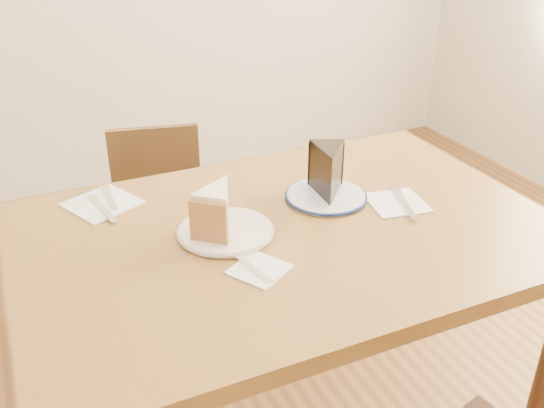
% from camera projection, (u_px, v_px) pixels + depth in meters
% --- Properties ---
extents(table, '(1.20, 0.80, 0.75)m').
position_uv_depth(table, '(289.00, 264.00, 1.42)').
color(table, '#533616').
rests_on(table, ground).
extents(chair_far, '(0.43, 0.43, 0.72)m').
position_uv_depth(chair_far, '(161.00, 227.00, 2.06)').
color(chair_far, black).
rests_on(chair_far, ground).
extents(plate_cream, '(0.21, 0.21, 0.01)m').
position_uv_depth(plate_cream, '(226.00, 231.00, 1.35)').
color(plate_cream, white).
rests_on(plate_cream, table).
extents(plate_navy, '(0.19, 0.19, 0.01)m').
position_uv_depth(plate_navy, '(326.00, 196.00, 1.50)').
color(plate_navy, white).
rests_on(plate_navy, table).
extents(carrot_cake, '(0.14, 0.14, 0.09)m').
position_uv_depth(carrot_cake, '(219.00, 209.00, 1.33)').
color(carrot_cake, beige).
rests_on(carrot_cake, plate_cream).
extents(chocolate_cake, '(0.13, 0.14, 0.11)m').
position_uv_depth(chocolate_cake, '(328.00, 174.00, 1.46)').
color(chocolate_cake, black).
rests_on(chocolate_cake, plate_navy).
extents(napkin_cream, '(0.14, 0.14, 0.00)m').
position_uv_depth(napkin_cream, '(259.00, 269.00, 1.22)').
color(napkin_cream, white).
rests_on(napkin_cream, table).
extents(napkin_navy, '(0.15, 0.15, 0.00)m').
position_uv_depth(napkin_navy, '(397.00, 203.00, 1.47)').
color(napkin_navy, white).
rests_on(napkin_navy, table).
extents(napkin_spare, '(0.20, 0.20, 0.00)m').
position_uv_depth(napkin_spare, '(102.00, 203.00, 1.47)').
color(napkin_spare, white).
rests_on(napkin_spare, table).
extents(fork_cream, '(0.04, 0.14, 0.00)m').
position_uv_depth(fork_cream, '(250.00, 266.00, 1.22)').
color(fork_cream, silver).
rests_on(fork_cream, napkin_cream).
extents(knife_navy, '(0.07, 0.17, 0.00)m').
position_uv_depth(knife_navy, '(404.00, 203.00, 1.46)').
color(knife_navy, silver).
rests_on(knife_navy, napkin_navy).
extents(fork_spare, '(0.02, 0.14, 0.00)m').
position_uv_depth(fork_spare, '(110.00, 197.00, 1.49)').
color(fork_spare, white).
rests_on(fork_spare, napkin_spare).
extents(knife_spare, '(0.04, 0.16, 0.00)m').
position_uv_depth(knife_spare, '(103.00, 209.00, 1.44)').
color(knife_spare, silver).
rests_on(knife_spare, napkin_spare).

